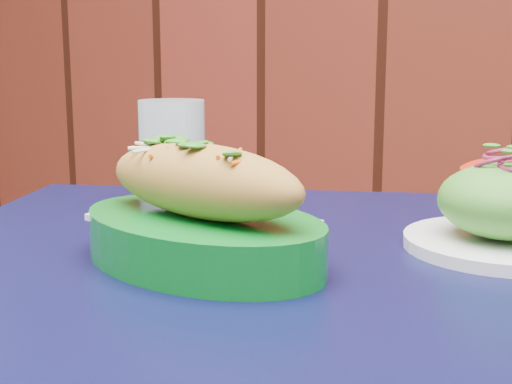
% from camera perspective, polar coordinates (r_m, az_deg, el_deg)
% --- Properties ---
extents(cafe_table, '(1.01, 1.01, 0.75)m').
position_cam_1_polar(cafe_table, '(0.65, 4.16, -14.31)').
color(cafe_table, black).
rests_on(cafe_table, ground).
extents(banh_mi_basket, '(0.29, 0.23, 0.12)m').
position_cam_1_polar(banh_mi_basket, '(0.64, -4.34, -1.73)').
color(banh_mi_basket, '#086D1D').
rests_on(banh_mi_basket, cafe_table).
extents(salad_plate, '(0.19, 0.19, 0.10)m').
position_cam_1_polar(salad_plate, '(0.73, 19.41, -1.38)').
color(salad_plate, white).
rests_on(salad_plate, cafe_table).
extents(water_glass, '(0.08, 0.08, 0.13)m').
position_cam_1_polar(water_glass, '(0.89, -6.71, 3.08)').
color(water_glass, silver).
rests_on(water_glass, cafe_table).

